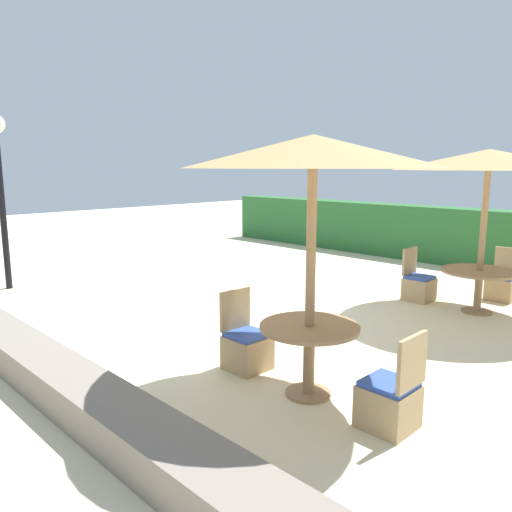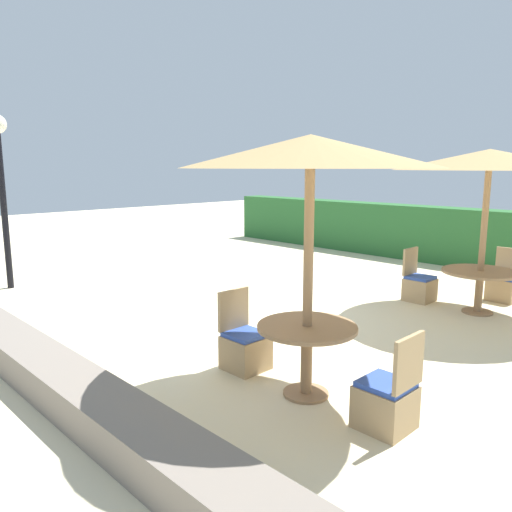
{
  "view_description": "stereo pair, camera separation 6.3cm",
  "coord_description": "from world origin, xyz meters",
  "px_view_note": "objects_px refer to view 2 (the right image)",
  "views": [
    {
      "loc": [
        5.77,
        -5.12,
        2.37
      ],
      "look_at": [
        0.0,
        0.6,
        0.9
      ],
      "focal_mm": 35.0,
      "sensor_mm": 36.0,
      "label": 1
    },
    {
      "loc": [
        5.81,
        -5.08,
        2.37
      ],
      "look_at": [
        0.0,
        0.6,
        0.9
      ],
      "focal_mm": 35.0,
      "sensor_mm": 36.0,
      "label": 2
    }
  ],
  "objects_px": {
    "parasol_front_right": "(310,153)",
    "round_table_back_right": "(480,278)",
    "patio_chair_back_right_north": "(503,286)",
    "parasol_back_right": "(490,160)",
    "lamp_post": "(0,167)",
    "patio_chair_front_right_east": "(387,401)",
    "patio_chair_back_right_west": "(419,286)",
    "patio_chair_front_right_west": "(245,347)",
    "round_table_front_right": "(307,341)"
  },
  "relations": [
    {
      "from": "parasol_front_right",
      "to": "patio_chair_back_right_north",
      "type": "relative_size",
      "value": 2.87
    },
    {
      "from": "patio_chair_back_right_north",
      "to": "patio_chair_back_right_west",
      "type": "relative_size",
      "value": 1.0
    },
    {
      "from": "parasol_back_right",
      "to": "lamp_post",
      "type": "bearing_deg",
      "value": -145.69
    },
    {
      "from": "round_table_front_right",
      "to": "patio_chair_back_right_west",
      "type": "distance_m",
      "value": 4.43
    },
    {
      "from": "round_table_front_right",
      "to": "patio_chair_front_right_east",
      "type": "xyz_separation_m",
      "value": [
        0.95,
        0.0,
        -0.33
      ]
    },
    {
      "from": "lamp_post",
      "to": "patio_chair_front_right_east",
      "type": "height_order",
      "value": "lamp_post"
    },
    {
      "from": "lamp_post",
      "to": "patio_chair_front_right_west",
      "type": "distance_m",
      "value": 6.51
    },
    {
      "from": "lamp_post",
      "to": "parasol_back_right",
      "type": "height_order",
      "value": "lamp_post"
    },
    {
      "from": "round_table_back_right",
      "to": "lamp_post",
      "type": "bearing_deg",
      "value": -145.69
    },
    {
      "from": "round_table_back_right",
      "to": "parasol_front_right",
      "type": "bearing_deg",
      "value": -90.58
    },
    {
      "from": "lamp_post",
      "to": "patio_chair_back_right_west",
      "type": "xyz_separation_m",
      "value": [
        6.09,
        4.88,
        -2.09
      ]
    },
    {
      "from": "patio_chair_back_right_north",
      "to": "patio_chair_front_right_west",
      "type": "bearing_deg",
      "value": 79.44
    },
    {
      "from": "round_table_back_right",
      "to": "patio_chair_back_right_west",
      "type": "height_order",
      "value": "patio_chair_back_right_west"
    },
    {
      "from": "patio_chair_back_right_north",
      "to": "parasol_back_right",
      "type": "bearing_deg",
      "value": 89.97
    },
    {
      "from": "patio_chair_front_right_east",
      "to": "patio_chair_front_right_west",
      "type": "bearing_deg",
      "value": 89.61
    },
    {
      "from": "lamp_post",
      "to": "patio_chair_front_right_west",
      "type": "height_order",
      "value": "lamp_post"
    },
    {
      "from": "lamp_post",
      "to": "patio_chair_back_right_west",
      "type": "relative_size",
      "value": 3.57
    },
    {
      "from": "patio_chair_back_right_north",
      "to": "patio_chair_back_right_west",
      "type": "distance_m",
      "value": 1.51
    },
    {
      "from": "round_table_front_right",
      "to": "parasol_front_right",
      "type": "bearing_deg",
      "value": 0.0
    },
    {
      "from": "parasol_back_right",
      "to": "round_table_back_right",
      "type": "bearing_deg",
      "value": 0.0
    },
    {
      "from": "patio_chair_front_right_west",
      "to": "round_table_back_right",
      "type": "bearing_deg",
      "value": 166.85
    },
    {
      "from": "parasol_back_right",
      "to": "parasol_front_right",
      "type": "bearing_deg",
      "value": -90.58
    },
    {
      "from": "patio_chair_front_right_east",
      "to": "round_table_back_right",
      "type": "distance_m",
      "value": 4.4
    },
    {
      "from": "round_table_back_right",
      "to": "patio_chair_back_right_west",
      "type": "bearing_deg",
      "value": 179.71
    },
    {
      "from": "parasol_back_right",
      "to": "patio_chair_front_right_west",
      "type": "bearing_deg",
      "value": -103.15
    },
    {
      "from": "lamp_post",
      "to": "patio_chair_front_right_east",
      "type": "xyz_separation_m",
      "value": [
        8.05,
        0.57,
        -2.09
      ]
    },
    {
      "from": "parasol_front_right",
      "to": "round_table_front_right",
      "type": "relative_size",
      "value": 2.58
    },
    {
      "from": "patio_chair_front_right_east",
      "to": "parasol_back_right",
      "type": "height_order",
      "value": "parasol_back_right"
    },
    {
      "from": "parasol_front_right",
      "to": "round_table_back_right",
      "type": "bearing_deg",
      "value": 89.42
    },
    {
      "from": "round_table_front_right",
      "to": "parasol_back_right",
      "type": "height_order",
      "value": "parasol_back_right"
    },
    {
      "from": "patio_chair_front_right_west",
      "to": "patio_chair_back_right_north",
      "type": "height_order",
      "value": "same"
    },
    {
      "from": "lamp_post",
      "to": "parasol_back_right",
      "type": "bearing_deg",
      "value": 34.31
    },
    {
      "from": "parasol_front_right",
      "to": "patio_chair_back_right_west",
      "type": "distance_m",
      "value": 4.95
    },
    {
      "from": "round_table_front_right",
      "to": "patio_chair_front_right_east",
      "type": "height_order",
      "value": "patio_chair_front_right_east"
    },
    {
      "from": "patio_chair_front_right_west",
      "to": "round_table_front_right",
      "type": "bearing_deg",
      "value": 89.2
    },
    {
      "from": "round_table_front_right",
      "to": "patio_chair_back_right_west",
      "type": "xyz_separation_m",
      "value": [
        -1.0,
        4.3,
        -0.33
      ]
    },
    {
      "from": "round_table_back_right",
      "to": "patio_chair_front_right_west",
      "type": "bearing_deg",
      "value": -103.15
    },
    {
      "from": "patio_chair_back_right_west",
      "to": "round_table_back_right",
      "type": "bearing_deg",
      "value": 89.71
    },
    {
      "from": "parasol_front_right",
      "to": "patio_chair_front_right_east",
      "type": "xyz_separation_m",
      "value": [
        0.95,
        0.0,
        -2.23
      ]
    },
    {
      "from": "parasol_front_right",
      "to": "parasol_back_right",
      "type": "distance_m",
      "value": 4.3
    },
    {
      "from": "patio_chair_front_right_west",
      "to": "parasol_back_right",
      "type": "relative_size",
      "value": 0.32
    },
    {
      "from": "patio_chair_front_right_east",
      "to": "patio_chair_back_right_west",
      "type": "height_order",
      "value": "same"
    },
    {
      "from": "round_table_front_right",
      "to": "patio_chair_back_right_north",
      "type": "relative_size",
      "value": 1.11
    },
    {
      "from": "patio_chair_front_right_west",
      "to": "patio_chair_back_right_west",
      "type": "height_order",
      "value": "same"
    },
    {
      "from": "parasol_front_right",
      "to": "patio_chair_back_right_west",
      "type": "bearing_deg",
      "value": 103.14
    },
    {
      "from": "patio_chair_front_right_east",
      "to": "patio_chair_back_right_north",
      "type": "distance_m",
      "value": 5.46
    },
    {
      "from": "parasol_back_right",
      "to": "patio_chair_back_right_north",
      "type": "xyz_separation_m",
      "value": [
        0.0,
        1.09,
        -2.2
      ]
    },
    {
      "from": "round_table_back_right",
      "to": "patio_chair_back_right_north",
      "type": "height_order",
      "value": "patio_chair_back_right_north"
    },
    {
      "from": "round_table_back_right",
      "to": "round_table_front_right",
      "type": "bearing_deg",
      "value": -90.58
    },
    {
      "from": "patio_chair_back_right_west",
      "to": "parasol_back_right",
      "type": "bearing_deg",
      "value": 89.71
    }
  ]
}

